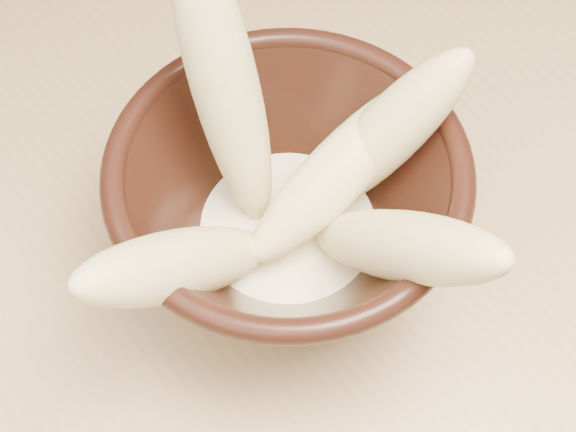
% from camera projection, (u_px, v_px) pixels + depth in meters
% --- Properties ---
extents(table, '(1.20, 0.80, 0.75)m').
position_uv_depth(table, '(189.00, 242.00, 0.68)').
color(table, tan).
rests_on(table, ground).
extents(bowl, '(0.23, 0.23, 0.12)m').
position_uv_depth(bowl, '(288.00, 208.00, 0.52)').
color(bowl, black).
rests_on(bowl, table).
extents(milk_puddle, '(0.13, 0.13, 0.02)m').
position_uv_depth(milk_puddle, '(288.00, 231.00, 0.55)').
color(milk_puddle, '#FEF8CC').
rests_on(milk_puddle, bowl).
extents(banana_upright, '(0.06, 0.13, 0.21)m').
position_uv_depth(banana_upright, '(225.00, 83.00, 0.48)').
color(banana_upright, '#ECDD8B').
rests_on(banana_upright, bowl).
extents(banana_left, '(0.16, 0.06, 0.15)m').
position_uv_depth(banana_left, '(181.00, 264.00, 0.47)').
color(banana_left, '#ECDD8B').
rests_on(banana_left, bowl).
extents(banana_right, '(0.13, 0.08, 0.15)m').
position_uv_depth(banana_right, '(385.00, 136.00, 0.51)').
color(banana_right, '#ECDD8B').
rests_on(banana_right, bowl).
extents(banana_across, '(0.17, 0.06, 0.09)m').
position_uv_depth(banana_across, '(340.00, 171.00, 0.51)').
color(banana_across, '#ECDD8B').
rests_on(banana_across, bowl).
extents(banana_front, '(0.06, 0.16, 0.16)m').
position_uv_depth(banana_front, '(401.00, 246.00, 0.46)').
color(banana_front, '#ECDD8B').
rests_on(banana_front, bowl).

